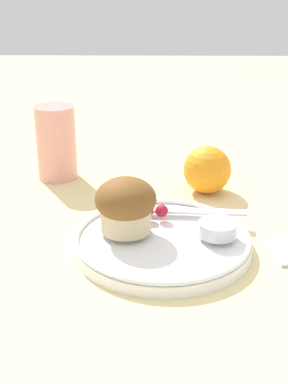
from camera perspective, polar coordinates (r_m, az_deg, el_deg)
The scene contains 8 objects.
ground_plane at distance 0.66m, azimuth 1.96°, elevation -6.39°, with size 3.00×3.00×0.00m, color beige.
plate at distance 0.66m, azimuth 2.06°, elevation -5.29°, with size 0.22×0.22×0.02m.
muffin at distance 0.65m, azimuth -1.96°, elevation -1.36°, with size 0.08×0.08×0.07m.
cream_ramekin at distance 0.66m, azimuth 7.87°, elevation -3.81°, with size 0.05×0.05×0.02m.
berry_pair at distance 0.70m, azimuth 0.99°, elevation -2.01°, with size 0.03×0.02×0.02m.
butter_knife at distance 0.71m, azimuth 3.36°, elevation -1.99°, with size 0.19×0.03×0.00m.
orange_fruit at distance 0.82m, azimuth 6.76°, elevation 2.38°, with size 0.07×0.07×0.07m.
juice_glass at distance 0.88m, azimuth -9.34°, elevation 5.24°, with size 0.06×0.06×0.12m.
Camera 1 is at (-0.02, -0.57, 0.33)m, focal length 50.00 mm.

